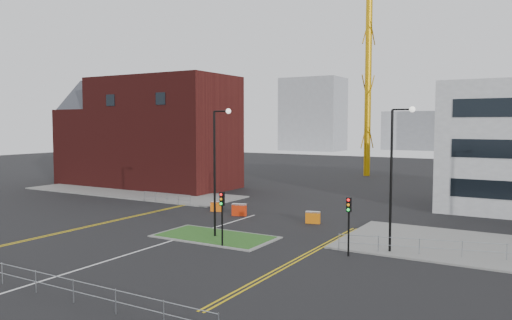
# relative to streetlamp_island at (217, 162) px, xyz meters

# --- Properties ---
(ground) EXTENTS (200.00, 200.00, 0.00)m
(ground) POSITION_rel_streetlamp_island_xyz_m (-2.22, -8.00, -5.41)
(ground) COLOR black
(ground) RESTS_ON ground
(pavement_left) EXTENTS (28.00, 8.00, 0.12)m
(pavement_left) POSITION_rel_streetlamp_island_xyz_m (-22.22, 14.00, -5.35)
(pavement_left) COLOR slate
(pavement_left) RESTS_ON ground
(island_kerb) EXTENTS (8.60, 4.60, 0.08)m
(island_kerb) POSITION_rel_streetlamp_island_xyz_m (-0.22, 0.00, -5.37)
(island_kerb) COLOR slate
(island_kerb) RESTS_ON ground
(grass_island) EXTENTS (8.00, 4.00, 0.12)m
(grass_island) POSITION_rel_streetlamp_island_xyz_m (-0.22, 0.00, -5.35)
(grass_island) COLOR #26541C
(grass_island) RESTS_ON ground
(brick_building) EXTENTS (24.20, 10.07, 14.24)m
(brick_building) POSITION_rel_streetlamp_island_xyz_m (-25.19, 20.00, 1.44)
(brick_building) COLOR #4D1513
(brick_building) RESTS_ON ground
(streetlamp_island) EXTENTS (1.46, 0.36, 9.18)m
(streetlamp_island) POSITION_rel_streetlamp_island_xyz_m (0.00, 0.00, 0.00)
(streetlamp_island) COLOR black
(streetlamp_island) RESTS_ON ground
(streetlamp_right_near) EXTENTS (1.46, 0.36, 9.18)m
(streetlamp_right_near) POSITION_rel_streetlamp_island_xyz_m (12.00, 2.00, 0.00)
(streetlamp_right_near) COLOR black
(streetlamp_right_near) RESTS_ON ground
(traffic_light_island) EXTENTS (0.28, 0.33, 3.65)m
(traffic_light_island) POSITION_rel_streetlamp_island_xyz_m (1.78, -2.02, -2.85)
(traffic_light_island) COLOR black
(traffic_light_island) RESTS_ON ground
(traffic_light_right) EXTENTS (0.28, 0.33, 3.65)m
(traffic_light_right) POSITION_rel_streetlamp_island_xyz_m (9.78, -0.02, -2.85)
(traffic_light_right) COLOR black
(traffic_light_right) RESTS_ON ground
(railing_front) EXTENTS (24.05, 0.05, 1.10)m
(railing_front) POSITION_rel_streetlamp_island_xyz_m (-2.22, -14.00, -4.63)
(railing_front) COLOR gray
(railing_front) RESTS_ON ground
(railing_left) EXTENTS (6.05, 0.05, 1.10)m
(railing_left) POSITION_rel_streetlamp_island_xyz_m (-13.22, 10.00, -4.67)
(railing_left) COLOR gray
(railing_left) RESTS_ON ground
(railing_right) EXTENTS (19.05, 5.05, 1.10)m
(railing_right) POSITION_rel_streetlamp_island_xyz_m (18.28, 3.50, -4.63)
(railing_right) COLOR gray
(railing_right) RESTS_ON ground
(centre_line) EXTENTS (0.15, 30.00, 0.01)m
(centre_line) POSITION_rel_streetlamp_island_xyz_m (-2.22, -6.00, -5.41)
(centre_line) COLOR silver
(centre_line) RESTS_ON ground
(yellow_left_a) EXTENTS (0.12, 24.00, 0.01)m
(yellow_left_a) POSITION_rel_streetlamp_island_xyz_m (-11.22, 2.00, -5.41)
(yellow_left_a) COLOR gold
(yellow_left_a) RESTS_ON ground
(yellow_left_b) EXTENTS (0.12, 24.00, 0.01)m
(yellow_left_b) POSITION_rel_streetlamp_island_xyz_m (-10.92, 2.00, -5.41)
(yellow_left_b) COLOR gold
(yellow_left_b) RESTS_ON ground
(yellow_right_a) EXTENTS (0.12, 20.00, 0.01)m
(yellow_right_a) POSITION_rel_streetlamp_island_xyz_m (7.28, -2.00, -5.41)
(yellow_right_a) COLOR gold
(yellow_right_a) RESTS_ON ground
(yellow_right_b) EXTENTS (0.12, 20.00, 0.01)m
(yellow_right_b) POSITION_rel_streetlamp_island_xyz_m (7.58, -2.00, -5.41)
(yellow_right_b) COLOR gold
(yellow_right_b) RESTS_ON ground
(skyline_a) EXTENTS (18.00, 12.00, 22.00)m
(skyline_a) POSITION_rel_streetlamp_island_xyz_m (-42.22, 112.00, 5.59)
(skyline_a) COLOR gray
(skyline_a) RESTS_ON ground
(skyline_b) EXTENTS (24.00, 12.00, 16.00)m
(skyline_b) POSITION_rel_streetlamp_island_xyz_m (7.78, 122.00, 2.59)
(skyline_b) COLOR gray
(skyline_b) RESTS_ON ground
(skyline_d) EXTENTS (30.00, 12.00, 12.00)m
(skyline_d) POSITION_rel_streetlamp_island_xyz_m (-10.22, 132.00, 0.59)
(skyline_d) COLOR gray
(skyline_d) RESTS_ON ground
(barrier_left) EXTENTS (1.35, 0.76, 1.08)m
(barrier_left) POSITION_rel_streetlamp_island_xyz_m (-3.22, 8.00, -4.83)
(barrier_left) COLOR red
(barrier_left) RESTS_ON ground
(barrier_mid) EXTENTS (1.15, 0.66, 0.92)m
(barrier_mid) POSITION_rel_streetlamp_island_xyz_m (-6.22, 8.81, -4.91)
(barrier_mid) COLOR orange
(barrier_mid) RESTS_ON ground
(barrier_right) EXTENTS (1.23, 0.66, 0.99)m
(barrier_right) POSITION_rel_streetlamp_island_xyz_m (3.78, 8.20, -4.88)
(barrier_right) COLOR orange
(barrier_right) RESTS_ON ground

